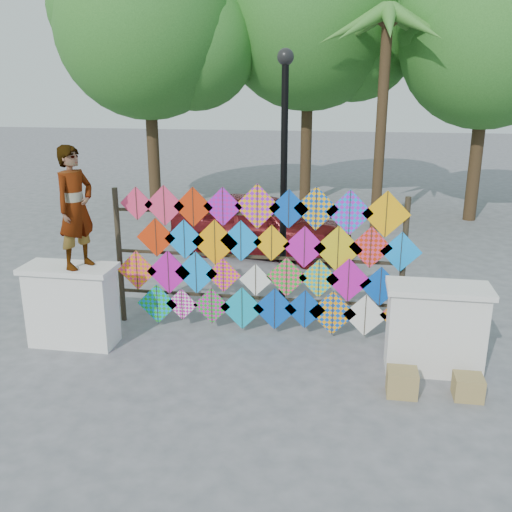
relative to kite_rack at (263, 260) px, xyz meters
name	(u,v)px	position (x,y,z in m)	size (l,w,h in m)	color
ground	(247,350)	(-0.13, -0.72, -1.23)	(80.00, 80.00, 0.00)	gray
parapet_left	(72,305)	(-2.83, -0.92, -0.58)	(1.40, 0.65, 1.28)	white
parapet_right	(435,328)	(2.57, -0.92, -0.58)	(1.40, 0.65, 1.28)	white
kite_rack	(263,260)	(0.00, 0.00, 0.00)	(4.91, 0.24, 2.45)	#2D2519
tree_west	(150,28)	(-4.53, 8.31, 4.15)	(5.85, 5.20, 8.01)	#49331F
tree_mid	(313,18)	(-0.02, 10.31, 4.55)	(6.30, 5.60, 8.61)	#49331F
tree_east	(492,41)	(4.96, 8.81, 3.76)	(5.40, 4.80, 7.42)	#49331F
palm_tree	(387,39)	(2.07, 7.28, 3.73)	(3.62, 3.62, 5.83)	#49331F
vendor_woman	(75,208)	(-2.62, -0.92, 0.96)	(0.66, 0.43, 1.81)	#99999E
sedan	(261,224)	(-0.70, 4.38, -0.50)	(1.71, 4.26, 1.45)	maroon
lamppost	(284,157)	(0.17, 1.28, 1.47)	(0.28, 0.28, 4.46)	black
cardboard_box_near	(402,382)	(2.10, -1.66, -1.05)	(0.39, 0.35, 0.35)	#A58A50
cardboard_box_far	(468,387)	(2.94, -1.61, -1.07)	(0.37, 0.34, 0.31)	#A58A50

